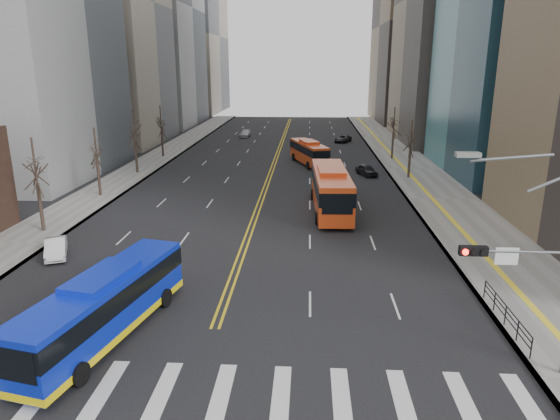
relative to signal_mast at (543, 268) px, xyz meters
name	(u,v)px	position (x,y,z in m)	size (l,w,h in m)	color
ground	(192,393)	(-13.77, -2.00, -4.86)	(220.00, 220.00, 0.00)	black
sidewalk_right	(413,169)	(3.73, 43.00, -4.78)	(7.00, 130.00, 0.15)	gray
sidewalk_left	(144,166)	(-30.27, 43.00, -4.78)	(5.00, 130.00, 0.15)	gray
crosswalk	(192,393)	(-13.77, -2.00, -4.85)	(26.70, 4.00, 0.01)	silver
centerline	(277,155)	(-13.77, 53.00, -4.85)	(0.55, 100.00, 0.01)	gold
signal_mast	(543,268)	(0.00, 0.00, 0.00)	(5.37, 0.37, 9.39)	slate
pedestrian_railing	(506,312)	(0.53, 4.00, -4.03)	(0.06, 6.06, 1.02)	black
street_trees	(196,141)	(-20.94, 32.55, 0.02)	(35.20, 47.20, 7.60)	black
blue_bus	(105,304)	(-18.73, 2.00, -3.14)	(4.74, 11.42, 3.27)	#0C23BD
red_bus_near	(331,187)	(-7.25, 24.18, -2.70)	(3.45, 12.43, 3.88)	#D54116
red_bus_far	(309,151)	(-9.19, 45.81, -3.10)	(5.24, 9.99, 3.14)	#D54116
car_white	(56,248)	(-26.27, 12.04, -4.24)	(1.30, 3.72, 1.22)	silver
car_dark_mid	(367,170)	(-2.39, 39.38, -4.21)	(1.52, 3.78, 1.29)	black
car_silver	(245,134)	(-20.73, 71.13, -4.25)	(1.69, 4.15, 1.20)	#A2A1A6
car_dark_far	(343,139)	(-3.46, 65.78, -4.28)	(1.92, 4.16, 1.16)	black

